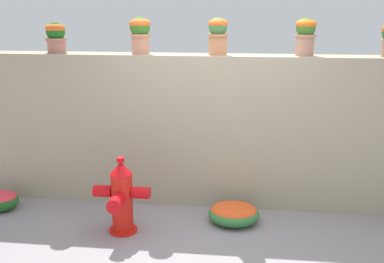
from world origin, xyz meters
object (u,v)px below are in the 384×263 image
at_px(potted_plant_3, 218,33).
at_px(fire_hydrant, 122,198).
at_px(potted_plant_2, 140,31).
at_px(flower_bush_left, 234,213).
at_px(potted_plant_1, 56,35).
at_px(potted_plant_4, 306,33).
at_px(flower_bush_right, 0,200).

relative_size(potted_plant_3, fire_hydrant, 0.50).
height_order(potted_plant_2, flower_bush_left, potted_plant_2).
xyz_separation_m(potted_plant_1, fire_hydrant, (1.01, -0.98, -1.64)).
height_order(potted_plant_1, fire_hydrant, potted_plant_1).
bearing_deg(potted_plant_3, potted_plant_4, 1.28).
height_order(fire_hydrant, flower_bush_right, fire_hydrant).
bearing_deg(potted_plant_2, flower_bush_left, -27.31).
bearing_deg(potted_plant_1, potted_plant_2, -0.32).
relative_size(potted_plant_3, flower_bush_right, 0.98).
xyz_separation_m(potted_plant_2, fire_hydrant, (-0.03, -0.98, -1.69)).
distance_m(potted_plant_3, potted_plant_4, 0.98).
distance_m(potted_plant_1, flower_bush_right, 2.09).
distance_m(potted_plant_2, potted_plant_3, 0.92).
distance_m(potted_plant_3, flower_bush_right, 3.26).
distance_m(fire_hydrant, flower_bush_left, 1.27).
bearing_deg(potted_plant_1, flower_bush_left, -15.40).
distance_m(potted_plant_2, potted_plant_4, 1.90).
bearing_deg(flower_bush_left, potted_plant_1, 164.60).
xyz_separation_m(potted_plant_2, potted_plant_4, (1.90, -0.02, -0.01)).
distance_m(fire_hydrant, flower_bush_right, 1.68).
bearing_deg(fire_hydrant, potted_plant_1, 135.81).
height_order(potted_plant_2, flower_bush_right, potted_plant_2).
xyz_separation_m(potted_plant_1, flower_bush_left, (2.20, -0.60, -1.92)).
relative_size(fire_hydrant, flower_bush_right, 1.95).
xyz_separation_m(potted_plant_1, flower_bush_right, (-0.60, -0.58, -1.91)).
bearing_deg(potted_plant_3, flower_bush_left, -66.55).
height_order(potted_plant_1, potted_plant_3, potted_plant_3).
bearing_deg(potted_plant_1, fire_hydrant, -44.19).
bearing_deg(potted_plant_2, potted_plant_1, 179.68).
height_order(potted_plant_4, flower_bush_left, potted_plant_4).
relative_size(potted_plant_4, flower_bush_right, 0.97).
distance_m(potted_plant_1, fire_hydrant, 2.16).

